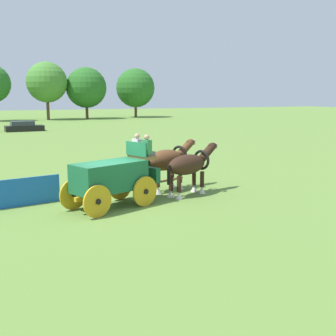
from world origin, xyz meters
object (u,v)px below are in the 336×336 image
at_px(draft_horse_off, 189,165).
at_px(parked_vehicle_c, 24,127).
at_px(show_wagon, 113,176).
at_px(draft_horse_near, 168,161).

height_order(draft_horse_off, parked_vehicle_c, draft_horse_off).
distance_m(show_wagon, draft_horse_near, 3.63).
bearing_deg(draft_horse_near, parked_vehicle_c, 94.13).
distance_m(show_wagon, parked_vehicle_c, 37.60).
distance_m(draft_horse_near, draft_horse_off, 1.30).
xyz_separation_m(show_wagon, draft_horse_off, (3.58, 0.66, 0.09)).
height_order(show_wagon, draft_horse_off, show_wagon).
xyz_separation_m(show_wagon, parked_vehicle_c, (0.53, 37.59, -0.68)).
height_order(show_wagon, parked_vehicle_c, show_wagon).
relative_size(draft_horse_near, parked_vehicle_c, 0.67).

